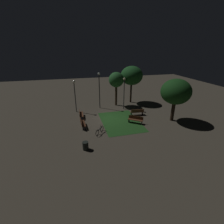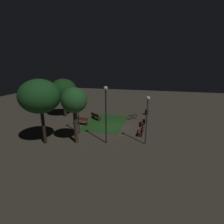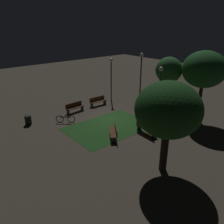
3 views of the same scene
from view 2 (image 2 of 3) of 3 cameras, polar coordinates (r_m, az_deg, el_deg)
The scene contains 14 objects.
ground_plane at distance 19.41m, azimuth 0.55°, elevation -5.10°, with size 60.00×60.00×0.00m, color #4C4438.
grass_lawn at distance 20.71m, azimuth -2.12°, elevation -3.71°, with size 6.61×4.56×0.01m, color #23511E.
bench_path_side at distance 17.48m, azimuth 10.44°, elevation -6.14°, with size 1.82×0.54×0.88m.
bench_lawn_edge at distance 20.06m, azimuth 11.07°, elevation -3.23°, with size 1.82×0.57×0.88m.
bench_front_right at distance 21.81m, azimuth -5.66°, elevation -1.43°, with size 1.46×1.73×0.88m.
bench_back_row at distance 20.32m, azimuth -10.78°, elevation -2.97°, with size 0.61×1.83×0.88m.
tree_left_canopy at distance 15.44m, azimuth -23.82°, elevation 4.95°, with size 3.50×3.50×5.90m.
tree_near_wall at distance 23.49m, azimuth -16.55°, elevation 7.30°, with size 3.52×3.52×5.24m.
tree_back_right at distance 14.71m, azimuth -13.06°, elevation 3.74°, with size 2.29×2.29×5.18m.
lamp_post_plaza_east at distance 14.57m, azimuth 12.15°, elevation -0.09°, with size 0.36×0.36×4.48m.
lamp_post_near_wall at distance 14.32m, azimuth -2.16°, elevation 1.96°, with size 0.36×0.36×5.30m.
lamp_post_path_center at distance 16.84m, azimuth -11.82°, elevation 2.50°, with size 0.36×0.36×4.66m.
trash_bin at distance 24.33m, azimuth 11.96°, elevation -0.08°, with size 0.53×0.53×0.77m, color black.
bicycle at distance 22.07m, azimuth 7.09°, elevation -1.64°, with size 1.28×1.10×0.93m.
Camera 2 is at (-17.57, -4.37, 7.02)m, focal length 26.26 mm.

